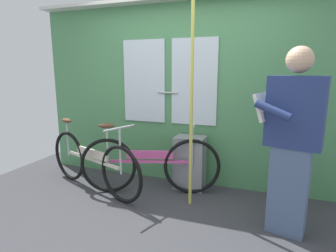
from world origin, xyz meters
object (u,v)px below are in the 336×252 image
passenger_reading_newspaper (292,139)px  trash_bin_by_wall (190,162)px  handrail_pole (192,102)px  bicycle_leaning_behind (92,162)px  bicycle_near_door (149,164)px

passenger_reading_newspaper → trash_bin_by_wall: (-1.12, 0.68, -0.57)m
passenger_reading_newspaper → trash_bin_by_wall: bearing=-17.0°
passenger_reading_newspaper → handrail_pole: size_ratio=0.73×
bicycle_leaning_behind → passenger_reading_newspaper: passenger_reading_newspaper is taller
bicycle_near_door → trash_bin_by_wall: 0.54m
bicycle_near_door → bicycle_leaning_behind: bicycle_near_door is taller
bicycle_near_door → passenger_reading_newspaper: size_ratio=0.97×
bicycle_leaning_behind → passenger_reading_newspaper: bearing=14.7°
trash_bin_by_wall → handrail_pole: size_ratio=0.29×
passenger_reading_newspaper → bicycle_near_door: bearing=1.3°
bicycle_near_door → passenger_reading_newspaper: 1.68m
trash_bin_by_wall → bicycle_near_door: bearing=-142.8°
passenger_reading_newspaper → handrail_pole: (-1.00, 0.25, 0.27)m
bicycle_near_door → bicycle_leaning_behind: (-0.73, -0.16, -0.01)m
bicycle_near_door → trash_bin_by_wall: (0.43, 0.33, -0.03)m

